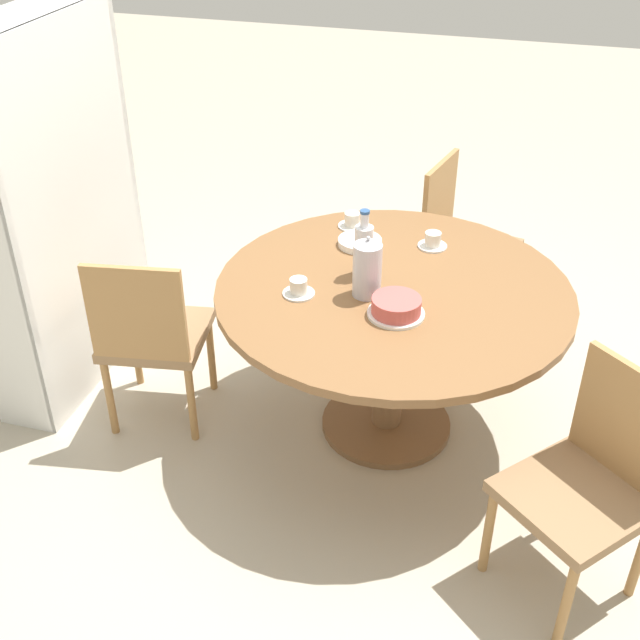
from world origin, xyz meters
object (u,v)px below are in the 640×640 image
Objects in this scene: chair_c at (151,334)px; cup_b at (352,221)px; cake_main at (396,307)px; cup_c at (433,241)px; cup_a at (299,288)px; chair_b at (461,240)px; bookshelf at (58,213)px; water_bottle at (364,249)px; chair_a at (589,481)px; coffee_pot at (367,268)px.

chair_c is 1.02m from cup_b.
cake_main reaches higher than cup_c.
cup_a is (0.07, -0.63, 0.29)m from chair_c.
cake_main is 0.58m from cup_c.
chair_b is 6.72× the size of cup_b.
cake_main is at bearing 81.33° from bookshelf.
cup_a is at bearing 174.54° from cup_b.
cake_main is 1.71× the size of cup_b.
water_bottle is 2.25× the size of cup_b.
chair_a is 2.42m from bookshelf.
chair_a is at bearing 158.35° from chair_c.
cup_b is at bearing 26.58° from cake_main.
cup_b is (0.69, -0.69, 0.29)m from chair_c.
bookshelf is 13.06× the size of cup_c.
water_bottle is 0.31m from cup_a.
cake_main is (-1.19, 0.11, 0.30)m from chair_b.
cup_c is at bearing -21.86° from coffee_pot.
chair_a is 1.27m from cup_a.
cup_a is at bearing 105.74° from coffee_pot.
bookshelf is 5.80× the size of water_bottle.
cup_b is at bearing 151.81° from chair_b.
chair_b is at bearing -13.38° from coffee_pot.
bookshelf reaches higher than cup_c.
cup_a and cup_c have the same top height.
coffee_pot is at bearing 179.75° from chair_c.
bookshelf is at bearing -154.66° from chair_a.
coffee_pot reaches higher than chair_a.
chair_b is 1.29m from cup_a.
cup_b is at bearing 76.32° from cup_c.
coffee_pot is (0.53, 0.89, 0.38)m from chair_a.
bookshelf is 1.36m from water_bottle.
bookshelf is at bearing 109.62° from cup_b.
chair_a reaches higher than cup_b.
chair_b is at bearing -24.01° from cup_a.
coffee_pot is 2.01× the size of cup_c.
chair_c reaches higher than cup_c.
cup_c is at bearing -103.68° from cup_b.
coffee_pot is 2.01× the size of cup_a.
coffee_pot is 0.51m from cup_c.
water_bottle reaches higher than chair_c.
chair_c is 1.26m from cup_c.
chair_a is 1.00× the size of chair_b.
chair_a reaches higher than cup_c.
chair_a is 6.72× the size of cup_b.
water_bottle is at bearing 143.17° from cup_c.
coffee_pot reaches higher than cup_b.
cup_a is at bearing 140.51° from cup_c.
chair_b is at bearing -18.23° from water_bottle.
cup_b is (0.67, 0.34, -0.01)m from cake_main.
bookshelf reaches higher than chair_b.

